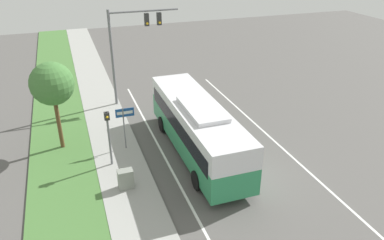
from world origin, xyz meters
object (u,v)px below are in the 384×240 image
(bus, at_px, (197,125))
(street_sign, at_px, (125,121))
(utility_cabinet, at_px, (126,179))
(signal_gantry, at_px, (130,39))
(pedestrian_signal, at_px, (108,131))

(bus, height_order, street_sign, bus)
(bus, bearing_deg, utility_cabinet, -154.58)
(street_sign, height_order, utility_cabinet, street_sign)
(signal_gantry, height_order, utility_cabinet, signal_gantry)
(utility_cabinet, bearing_deg, bus, 25.42)
(signal_gantry, bearing_deg, utility_cabinet, -103.73)
(utility_cabinet, bearing_deg, signal_gantry, 76.27)
(bus, distance_m, pedestrian_signal, 5.10)
(signal_gantry, distance_m, utility_cabinet, 12.19)
(signal_gantry, xyz_separation_m, utility_cabinet, (-2.70, -11.03, -4.43))
(bus, xyz_separation_m, pedestrian_signal, (-5.08, 0.24, 0.40))
(street_sign, xyz_separation_m, utility_cabinet, (-0.77, -4.06, -1.32))
(signal_gantry, bearing_deg, bus, -77.09)
(signal_gantry, relative_size, street_sign, 2.59)
(street_sign, bearing_deg, bus, -24.86)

